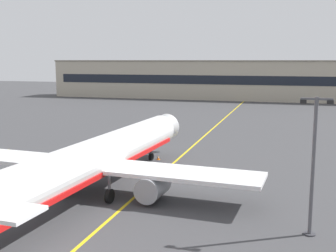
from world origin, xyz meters
The scene contains 5 objects.
taxiway_centreline centered at (0.00, 30.00, 0.00)m, with size 0.30×180.00×0.01m, color yellow.
airliner_foreground centered at (-4.09, 14.64, 3.37)m, with size 32.23×41.52×11.65m.
apron_lamp_post centered at (15.50, 10.30, 5.40)m, with size 2.24×0.90×10.24m.
safety_cone_by_nose_gear centered at (-2.40, 29.79, 0.26)m, with size 0.44×0.44×0.55m.
terminal_building centered at (8.67, 117.05, 6.36)m, with size 149.27×12.40×12.71m.
Camera 1 is at (13.64, -21.01, 12.82)m, focal length 44.98 mm.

